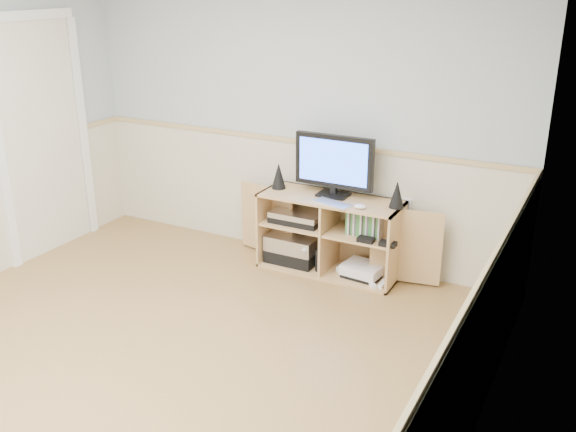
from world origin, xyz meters
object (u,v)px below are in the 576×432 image
object	(u,v)px
monitor	(334,163)
keyboard	(333,203)
media_cabinet	(332,232)
game_consoles	(362,270)

from	to	relation	value
monitor	keyboard	size ratio (longest dim) A/B	2.12
media_cabinet	monitor	world-z (taller)	monitor
media_cabinet	keyboard	xyz separation A→B (m)	(0.08, -0.19, 0.32)
monitor	keyboard	distance (m)	0.34
keyboard	game_consoles	size ratio (longest dim) A/B	0.69
monitor	media_cabinet	bearing A→B (deg)	90.00
game_consoles	keyboard	bearing A→B (deg)	-150.37
media_cabinet	keyboard	world-z (taller)	keyboard
keyboard	media_cabinet	bearing A→B (deg)	126.30
keyboard	game_consoles	distance (m)	0.64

